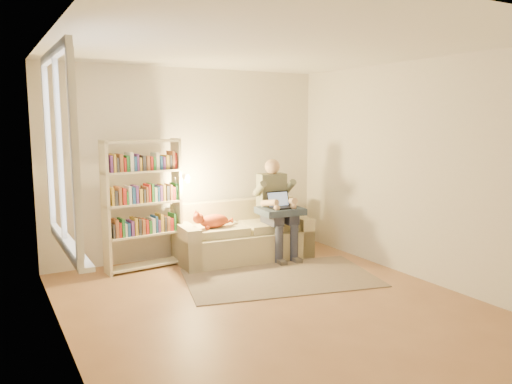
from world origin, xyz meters
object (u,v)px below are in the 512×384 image
person (276,203)px  bookshelf (143,198)px  laptop (279,204)px  cat (215,220)px  sofa (242,238)px

person → bookshelf: (-1.77, 0.34, 0.16)m
laptop → bookshelf: bookshelf is taller
cat → laptop: size_ratio=1.78×
person → laptop: (-0.03, -0.12, 0.01)m
person → laptop: bearing=-98.6°
cat → laptop: (0.86, -0.22, 0.18)m
sofa → cat: (-0.45, -0.08, 0.31)m
sofa → bookshelf: bearing=177.4°
sofa → person: (0.44, -0.18, 0.48)m
sofa → bookshelf: bookshelf is taller
bookshelf → laptop: bearing=-20.4°
sofa → person: bearing=-17.7°
person → laptop: person is taller
sofa → cat: sofa is taller
sofa → cat: size_ratio=3.05×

